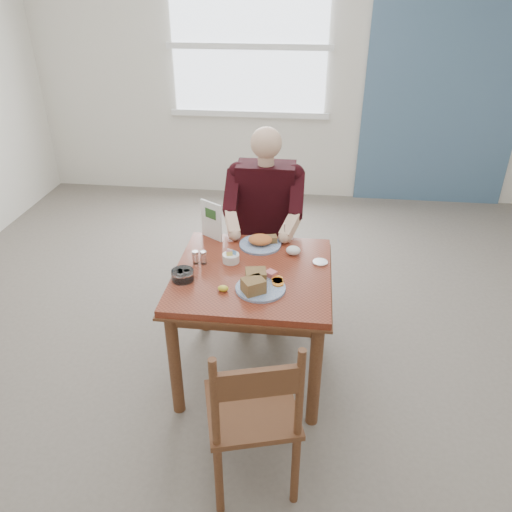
# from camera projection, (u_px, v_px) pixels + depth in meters

# --- Properties ---
(floor) EXTENTS (6.00, 6.00, 0.00)m
(floor) POSITION_uv_depth(u_px,v_px,m) (253.00, 369.00, 3.26)
(floor) COLOR #655C52
(floor) RESTS_ON ground
(wall_back) EXTENTS (5.50, 0.00, 5.50)m
(wall_back) POSITION_uv_depth(u_px,v_px,m) (288.00, 67.00, 5.15)
(wall_back) COLOR silver
(wall_back) RESTS_ON ground
(accent_panel) EXTENTS (1.60, 0.02, 2.80)m
(accent_panel) POSITION_uv_depth(u_px,v_px,m) (448.00, 71.00, 4.97)
(accent_panel) COLOR #476785
(accent_panel) RESTS_ON ground
(lemon_wedge) EXTENTS (0.07, 0.06, 0.03)m
(lemon_wedge) POSITION_uv_depth(u_px,v_px,m) (223.00, 288.00, 2.70)
(lemon_wedge) COLOR gold
(lemon_wedge) RESTS_ON table
(napkin) EXTENTS (0.10, 0.08, 0.06)m
(napkin) POSITION_uv_depth(u_px,v_px,m) (293.00, 250.00, 3.05)
(napkin) COLOR white
(napkin) RESTS_ON table
(metal_dish) EXTENTS (0.09, 0.09, 0.01)m
(metal_dish) POSITION_uv_depth(u_px,v_px,m) (320.00, 262.00, 2.96)
(metal_dish) COLOR silver
(metal_dish) RESTS_ON table
(window) EXTENTS (1.72, 0.04, 1.42)m
(window) POSITION_uv_depth(u_px,v_px,m) (249.00, 46.00, 5.07)
(window) COLOR white
(window) RESTS_ON wall_back
(table) EXTENTS (0.92, 0.92, 0.75)m
(table) POSITION_uv_depth(u_px,v_px,m) (252.00, 287.00, 2.94)
(table) COLOR maroon
(table) RESTS_ON ground
(chair_far) EXTENTS (0.42, 0.42, 0.95)m
(chair_far) POSITION_uv_depth(u_px,v_px,m) (266.00, 247.00, 3.71)
(chair_far) COLOR brown
(chair_far) RESTS_ON ground
(chair_near) EXTENTS (0.52, 0.52, 0.95)m
(chair_near) POSITION_uv_depth(u_px,v_px,m) (253.00, 414.00, 2.31)
(chair_near) COLOR brown
(chair_near) RESTS_ON ground
(diner) EXTENTS (0.53, 0.56, 1.39)m
(diner) POSITION_uv_depth(u_px,v_px,m) (265.00, 211.00, 3.47)
(diner) COLOR tan
(diner) RESTS_ON chair_far
(near_plate) EXTENTS (0.36, 0.36, 0.09)m
(near_plate) POSITION_uv_depth(u_px,v_px,m) (258.00, 284.00, 2.71)
(near_plate) COLOR white
(near_plate) RESTS_ON table
(far_plate) EXTENTS (0.31, 0.31, 0.07)m
(far_plate) POSITION_uv_depth(u_px,v_px,m) (261.00, 242.00, 3.15)
(far_plate) COLOR white
(far_plate) RESTS_ON table
(caddy) EXTENTS (0.13, 0.13, 0.07)m
(caddy) POSITION_uv_depth(u_px,v_px,m) (231.00, 258.00, 2.97)
(caddy) COLOR white
(caddy) RESTS_ON table
(shakers) EXTENTS (0.09, 0.04, 0.08)m
(shakers) POSITION_uv_depth(u_px,v_px,m) (199.00, 257.00, 2.95)
(shakers) COLOR white
(shakers) RESTS_ON table
(creamer) EXTENTS (0.17, 0.17, 0.06)m
(creamer) POSITION_uv_depth(u_px,v_px,m) (183.00, 275.00, 2.79)
(creamer) COLOR white
(creamer) RESTS_ON table
(menu) EXTENTS (0.15, 0.11, 0.25)m
(menu) POSITION_uv_depth(u_px,v_px,m) (211.00, 220.00, 3.19)
(menu) COLOR white
(menu) RESTS_ON table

